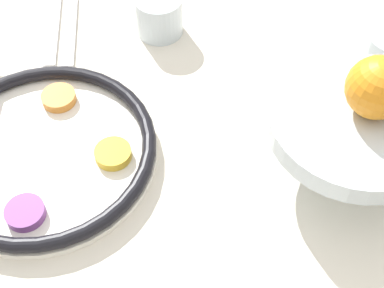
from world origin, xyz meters
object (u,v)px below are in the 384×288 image
at_px(seder_plate, 44,151).
at_px(fruit_stand, 355,125).
at_px(cup_mid, 159,15).
at_px(orange_fruit, 378,88).

xyz_separation_m(seder_plate, fruit_stand, (0.42, 0.01, 0.07)).
height_order(seder_plate, cup_mid, cup_mid).
bearing_deg(cup_mid, seder_plate, -115.79).
bearing_deg(orange_fruit, seder_plate, -176.88).
bearing_deg(fruit_stand, orange_fruit, 35.28).
relative_size(orange_fruit, cup_mid, 0.98).
xyz_separation_m(orange_fruit, cup_mid, (-0.30, 0.26, -0.12)).
xyz_separation_m(seder_plate, orange_fruit, (0.43, 0.02, 0.13)).
relative_size(seder_plate, cup_mid, 4.00).
distance_m(seder_plate, fruit_stand, 0.42).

